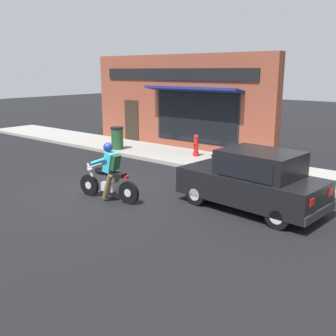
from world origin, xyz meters
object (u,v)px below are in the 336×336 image
(motorcycle_with_rider, at_px, (109,176))
(trash_bin, at_px, (117,138))
(car_hatchback, at_px, (253,181))
(traffic_cone, at_px, (246,157))
(fire_hydrant, at_px, (196,146))

(motorcycle_with_rider, distance_m, trash_bin, 6.56)
(motorcycle_with_rider, height_order, car_hatchback, motorcycle_with_rider)
(car_hatchback, relative_size, traffic_cone, 6.49)
(traffic_cone, distance_m, trash_bin, 5.92)
(fire_hydrant, xyz_separation_m, trash_bin, (-1.02, 3.50, 0.06))
(car_hatchback, distance_m, trash_bin, 8.55)
(traffic_cone, height_order, fire_hydrant, fire_hydrant)
(trash_bin, bearing_deg, car_hatchback, -109.63)
(motorcycle_with_rider, bearing_deg, fire_hydrant, 10.89)
(trash_bin, bearing_deg, traffic_cone, -81.35)
(motorcycle_with_rider, xyz_separation_m, trash_bin, (4.67, 4.60, -0.04))
(motorcycle_with_rider, xyz_separation_m, traffic_cone, (5.56, -1.25, -0.25))
(motorcycle_with_rider, distance_m, traffic_cone, 5.71)
(motorcycle_with_rider, relative_size, fire_hydrant, 2.29)
(traffic_cone, relative_size, trash_bin, 0.61)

